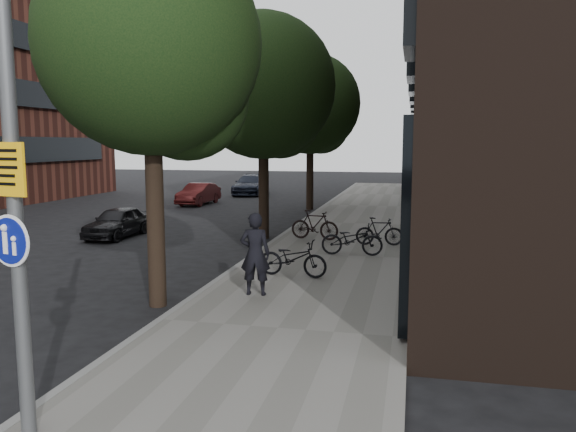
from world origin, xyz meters
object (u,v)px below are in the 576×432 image
(pedestrian, at_px, (255,254))
(parked_bike_facade_near, at_px, (352,239))
(parked_car_near, at_px, (117,222))
(signpost, at_px, (16,217))

(pedestrian, distance_m, parked_bike_facade_near, 5.01)
(parked_car_near, bearing_deg, signpost, -63.08)
(parked_car_near, bearing_deg, parked_bike_facade_near, -11.94)
(pedestrian, height_order, parked_bike_facade_near, pedestrian)
(pedestrian, height_order, parked_car_near, pedestrian)
(signpost, bearing_deg, parked_bike_facade_near, 88.67)
(signpost, distance_m, parked_car_near, 14.52)
(pedestrian, bearing_deg, parked_bike_facade_near, -113.75)
(parked_car_near, bearing_deg, pedestrian, -42.42)
(signpost, relative_size, parked_car_near, 1.52)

